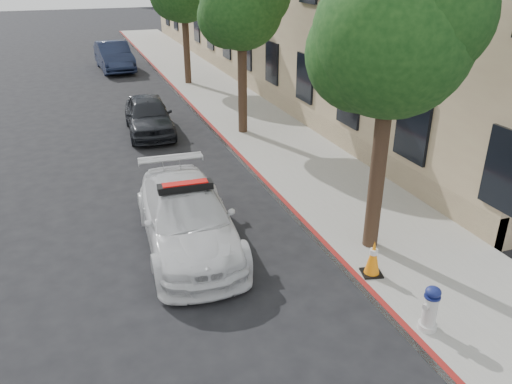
{
  "coord_description": "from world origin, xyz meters",
  "views": [
    {
      "loc": [
        -2.38,
        -9.48,
        5.45
      ],
      "look_at": [
        0.96,
        -0.51,
        1.0
      ],
      "focal_mm": 35.0,
      "sensor_mm": 36.0,
      "label": 1
    }
  ],
  "objects": [
    {
      "name": "curb_strip",
      "position": [
        2.06,
        10.0,
        0.07
      ],
      "size": [
        0.12,
        50.0,
        0.15
      ],
      "primitive_type": "cube",
      "color": "maroon",
      "rests_on": "ground"
    },
    {
      "name": "police_car",
      "position": [
        -0.54,
        -0.48,
        0.65
      ],
      "size": [
        2.05,
        4.53,
        1.44
      ],
      "rotation": [
        0.0,
        0.0,
        -0.06
      ],
      "color": "silver",
      "rests_on": "ground"
    },
    {
      "name": "sidewalk",
      "position": [
        3.6,
        10.0,
        0.07
      ],
      "size": [
        3.2,
        50.0,
        0.15
      ],
      "primitive_type": "cube",
      "color": "gray",
      "rests_on": "ground"
    },
    {
      "name": "tree_mid",
      "position": [
        2.93,
        5.99,
        4.16
      ],
      "size": [
        2.77,
        2.64,
        5.43
      ],
      "color": "black",
      "rests_on": "sidewalk"
    },
    {
      "name": "tree_near",
      "position": [
        2.93,
        -2.01,
        4.27
      ],
      "size": [
        2.92,
        2.82,
        5.62
      ],
      "color": "black",
      "rests_on": "sidewalk"
    },
    {
      "name": "ground",
      "position": [
        0.0,
        0.0,
        0.0
      ],
      "size": [
        120.0,
        120.0,
        0.0
      ],
      "primitive_type": "plane",
      "color": "black",
      "rests_on": "ground"
    },
    {
      "name": "traffic_cone",
      "position": [
        2.35,
        -2.93,
        0.5
      ],
      "size": [
        0.44,
        0.44,
        0.7
      ],
      "rotation": [
        0.0,
        0.0,
        -0.24
      ],
      "color": "black",
      "rests_on": "sidewalk"
    },
    {
      "name": "parked_car_mid",
      "position": [
        -0.04,
        7.41,
        0.64
      ],
      "size": [
        1.7,
        3.8,
        1.27
      ],
      "primitive_type": "imported",
      "rotation": [
        0.0,
        0.0,
        -0.06
      ],
      "color": "black",
      "rests_on": "ground"
    },
    {
      "name": "fire_hydrant",
      "position": [
        2.35,
        -4.55,
        0.53
      ],
      "size": [
        0.33,
        0.3,
        0.78
      ],
      "rotation": [
        0.0,
        0.0,
        0.25
      ],
      "color": "silver",
      "rests_on": "sidewalk"
    },
    {
      "name": "parked_car_far",
      "position": [
        0.02,
        19.1,
        0.75
      ],
      "size": [
        1.83,
        4.61,
        1.49
      ],
      "primitive_type": "imported",
      "rotation": [
        0.0,
        0.0,
        0.06
      ],
      "color": "#161E37",
      "rests_on": "ground"
    }
  ]
}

